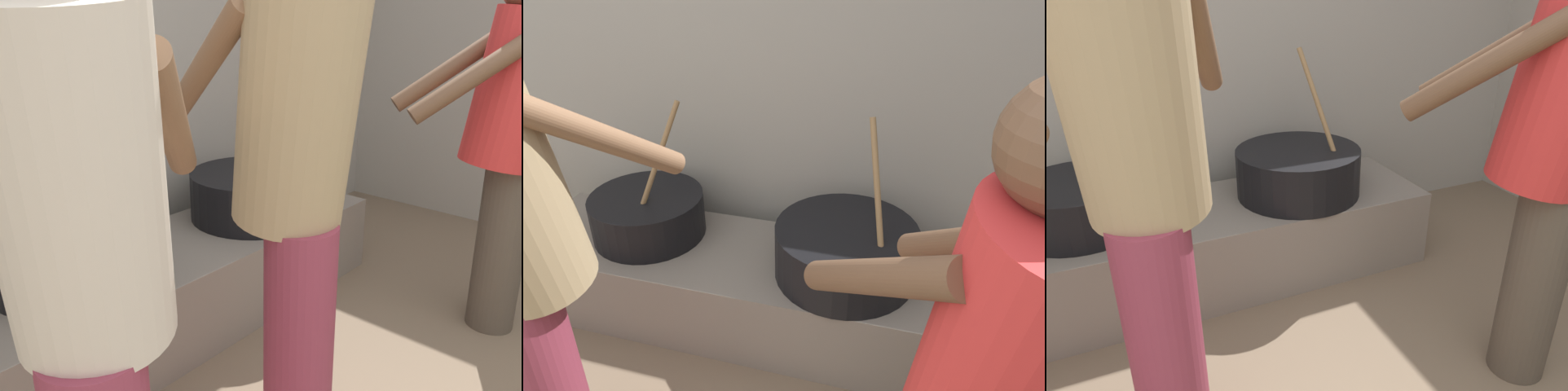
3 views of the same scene
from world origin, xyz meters
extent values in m
cube|color=#9E998E|center=(0.00, 2.41, 1.07)|extent=(5.30, 0.20, 2.14)
cube|color=slate|center=(0.31, 1.89, 0.19)|extent=(2.13, 0.60, 0.38)
cylinder|color=black|center=(0.79, 1.88, 0.49)|extent=(0.60, 0.60, 0.23)
cylinder|color=#937047|center=(0.89, 1.88, 0.80)|extent=(0.13, 0.24, 0.51)
cylinder|color=black|center=(-0.17, 1.93, 0.48)|extent=(0.53, 0.53, 0.21)
cylinder|color=#937047|center=(-0.08, 1.93, 0.79)|extent=(0.20, 0.19, 0.51)
cylinder|color=#4C4238|center=(1.23, 0.84, 0.37)|extent=(0.20, 0.20, 0.74)
cylinder|color=red|center=(1.21, 0.86, 1.04)|extent=(0.48, 0.48, 0.64)
cylinder|color=brown|center=(1.16, 1.12, 1.11)|extent=(0.35, 0.39, 0.35)
cylinder|color=brown|center=(0.95, 0.94, 1.11)|extent=(0.35, 0.39, 0.35)
cylinder|color=#8C3347|center=(0.01, 0.99, 0.40)|extent=(0.20, 0.20, 0.80)
cylinder|color=tan|center=(0.02, 1.02, 1.13)|extent=(0.41, 0.46, 0.69)
cylinder|color=brown|center=(0.23, 1.21, 1.20)|extent=(0.22, 0.49, 0.37)
cylinder|color=brown|center=(-0.03, 1.30, 1.20)|extent=(0.22, 0.49, 0.37)
camera|label=1|loc=(-1.05, 0.20, 1.34)|focal=37.55mm
camera|label=2|loc=(0.99, 0.20, 1.69)|focal=33.34mm
camera|label=3|loc=(-0.05, -0.08, 1.32)|focal=32.53mm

